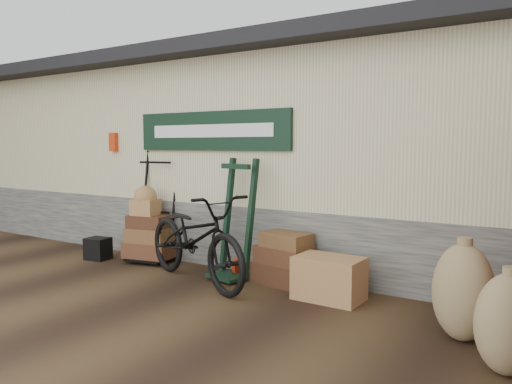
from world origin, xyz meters
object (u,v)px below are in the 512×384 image
at_px(porter_trolley, 156,204).
at_px(black_trunk, 98,249).
at_px(wicker_hamper, 329,278).
at_px(bicycle, 195,233).
at_px(green_barrow, 236,219).
at_px(suitcase_stack, 284,258).

relative_size(porter_trolley, black_trunk, 5.09).
bearing_deg(black_trunk, porter_trolley, 31.59).
xyz_separation_m(wicker_hamper, bicycle, (-1.72, -0.29, 0.40)).
relative_size(green_barrow, bicycle, 0.71).
xyz_separation_m(green_barrow, suitcase_stack, (0.66, 0.12, -0.45)).
distance_m(porter_trolley, green_barrow, 1.65).
bearing_deg(black_trunk, wicker_hamper, 1.38).
bearing_deg(wicker_hamper, green_barrow, 173.09).
height_order(suitcase_stack, black_trunk, suitcase_stack).
xyz_separation_m(porter_trolley, suitcase_stack, (2.30, -0.10, -0.52)).
xyz_separation_m(green_barrow, black_trunk, (-2.41, -0.26, -0.62)).
bearing_deg(wicker_hamper, suitcase_stack, 159.07).
distance_m(black_trunk, bicycle, 2.17).
relative_size(wicker_hamper, black_trunk, 2.25).
distance_m(porter_trolley, bicycle, 1.51).
height_order(wicker_hamper, black_trunk, wicker_hamper).
relative_size(green_barrow, suitcase_stack, 2.09).
height_order(porter_trolley, bicycle, porter_trolley).
xyz_separation_m(suitcase_stack, black_trunk, (-3.07, -0.38, -0.17)).
xyz_separation_m(green_barrow, wicker_hamper, (1.41, -0.17, -0.54)).
height_order(green_barrow, bicycle, green_barrow).
height_order(suitcase_stack, wicker_hamper, suitcase_stack).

